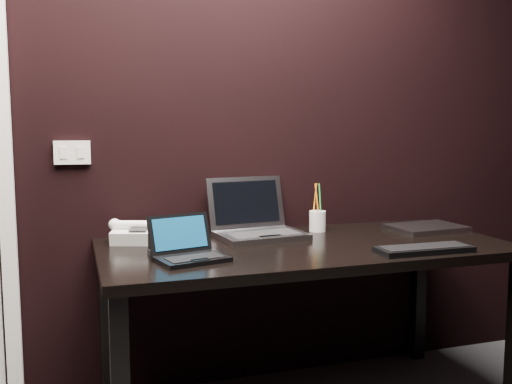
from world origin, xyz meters
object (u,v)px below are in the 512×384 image
object	(u,v)px
mobile_phone	(155,245)
pen_cup	(317,220)
silver_laptop	(257,226)
desk	(305,262)
ext_keyboard	(424,249)
closed_laptop	(426,228)
desk_phone	(136,233)
netbook	(189,251)

from	to	relation	value
mobile_phone	pen_cup	world-z (taller)	pen_cup
silver_laptop	mobile_phone	world-z (taller)	silver_laptop
desk	ext_keyboard	xyz separation A→B (m)	(0.38, -0.29, 0.09)
closed_laptop	desk_phone	xyz separation A→B (m)	(-1.34, 0.14, 0.03)
netbook	mobile_phone	distance (m)	0.17
netbook	ext_keyboard	distance (m)	0.92
ext_keyboard	closed_laptop	bearing A→B (deg)	54.49
ext_keyboard	desk_phone	size ratio (longest dim) A/B	1.65
desk	silver_laptop	distance (m)	0.29
desk_phone	pen_cup	xyz separation A→B (m)	(0.84, -0.00, 0.01)
desk	pen_cup	distance (m)	0.33
ext_keyboard	netbook	bearing A→B (deg)	169.87
silver_laptop	closed_laptop	size ratio (longest dim) A/B	1.14
silver_laptop	desk_phone	bearing A→B (deg)	176.04
ext_keyboard	mobile_phone	distance (m)	1.05
netbook	ext_keyboard	world-z (taller)	netbook
netbook	pen_cup	bearing A→B (deg)	28.68
ext_keyboard	desk_phone	bearing A→B (deg)	152.90
desk_phone	mobile_phone	size ratio (longest dim) A/B	2.49
mobile_phone	pen_cup	xyz separation A→B (m)	(0.80, 0.24, 0.02)
netbook	silver_laptop	world-z (taller)	silver_laptop
desk	closed_laptop	world-z (taller)	closed_laptop
netbook	pen_cup	size ratio (longest dim) A/B	1.29
netbook	desk_phone	distance (m)	0.41
silver_laptop	mobile_phone	xyz separation A→B (m)	(-0.48, -0.20, -0.01)
silver_laptop	ext_keyboard	bearing A→B (deg)	-43.68
ext_keyboard	pen_cup	world-z (taller)	pen_cup
closed_laptop	pen_cup	xyz separation A→B (m)	(-0.50, 0.14, 0.04)
desk	netbook	world-z (taller)	netbook
ext_keyboard	mobile_phone	size ratio (longest dim) A/B	4.12
closed_laptop	pen_cup	distance (m)	0.52
ext_keyboard	pen_cup	distance (m)	0.58
desk_phone	mobile_phone	world-z (taller)	desk_phone
desk	pen_cup	xyz separation A→B (m)	(0.17, 0.25, 0.13)
ext_keyboard	desk_phone	xyz separation A→B (m)	(-1.06, 0.54, 0.03)
silver_laptop	desk_phone	xyz separation A→B (m)	(-0.53, 0.04, -0.01)
closed_laptop	ext_keyboard	bearing A→B (deg)	-125.51
desk_phone	mobile_phone	distance (m)	0.24
closed_laptop	pen_cup	bearing A→B (deg)	164.83
mobile_phone	pen_cup	size ratio (longest dim) A/B	0.42
desk	desk_phone	size ratio (longest dim) A/B	7.22
netbook	desk	bearing A→B (deg)	13.72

